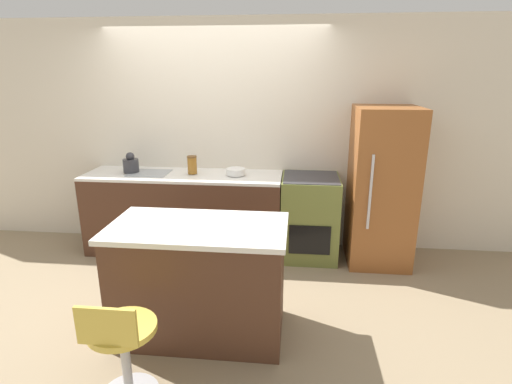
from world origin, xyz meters
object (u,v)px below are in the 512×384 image
Objects in this scene: refrigerator at (381,187)px; kettle at (131,164)px; stool_chair at (123,350)px; oven_range at (309,217)px; mixing_bowl at (236,172)px.

kettle is (-2.78, 0.04, 0.18)m from refrigerator.
oven_range is at bearing 62.12° from stool_chair.
stool_chair is at bearing -69.77° from kettle.
kettle is at bearing -180.00° from mixing_bowl.
kettle is at bearing 179.71° from oven_range.
mixing_bowl is (1.20, 0.00, -0.06)m from kettle.
refrigerator reaches higher than stool_chair.
refrigerator is at bearing -0.86° from kettle.
refrigerator is at bearing -1.51° from mixing_bowl.
kettle is (-0.84, 2.27, 0.64)m from stool_chair.
oven_range reaches higher than stool_chair.
stool_chair is 2.50m from kettle.
refrigerator is 7.98× the size of mixing_bowl.
oven_range is 0.55× the size of refrigerator.
oven_range is 2.10m from kettle.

